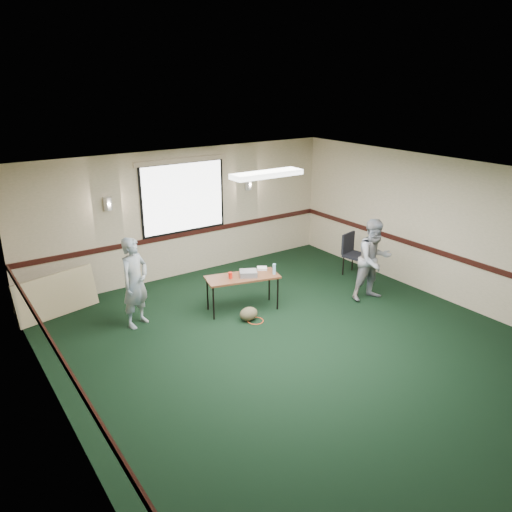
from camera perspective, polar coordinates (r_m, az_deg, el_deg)
ground at (r=8.02m, az=5.35°, el=-10.72°), size 8.00×8.00×0.00m
room_shell at (r=8.99m, az=-2.97°, el=3.75°), size 8.00×8.02×8.00m
folding_table at (r=9.05m, az=-1.56°, el=-2.61°), size 1.41×0.84×0.66m
projector at (r=9.02m, az=-0.88°, el=-2.00°), size 0.39×0.37×0.10m
game_console at (r=9.33m, az=0.70°, el=-1.42°), size 0.23×0.22×0.04m
red_cup at (r=8.93m, az=-2.95°, el=-2.22°), size 0.07×0.07×0.11m
water_bottle at (r=9.10m, az=2.10°, el=-1.50°), size 0.06×0.06×0.20m
duffel_bag at (r=8.86m, az=-0.85°, el=-6.63°), size 0.37×0.30×0.24m
cable_coil at (r=8.87m, az=-0.06°, el=-7.41°), size 0.29×0.29×0.01m
folded_table at (r=9.63m, az=-21.83°, el=-4.18°), size 1.50×0.56×0.76m
conference_chair at (r=10.94m, az=10.97°, el=0.60°), size 0.54×0.55×0.91m
person_left at (r=8.67m, az=-13.66°, el=-2.95°), size 0.69×0.60×1.58m
person_right at (r=9.70m, az=13.32°, el=-0.44°), size 0.86×0.71×1.59m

